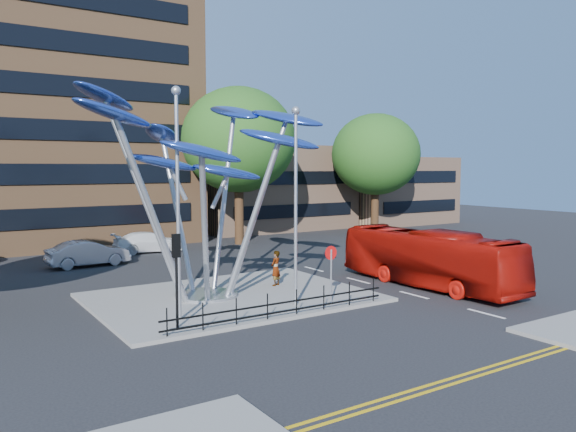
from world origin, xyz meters
TOP-DOWN VIEW (x-y plane):
  - ground at (0.00, 0.00)m, footprint 120.00×120.00m
  - traffic_island at (-1.00, 6.00)m, footprint 12.00×9.00m
  - double_yellow_near at (0.00, -6.00)m, footprint 40.00×0.12m
  - double_yellow_far at (0.00, -6.30)m, footprint 40.00×0.12m
  - brick_tower at (-6.00, 32.00)m, footprint 25.00×15.00m
  - low_building_near at (16.00, 30.00)m, footprint 15.00×8.00m
  - low_building_far at (30.00, 28.00)m, footprint 12.00×8.00m
  - tree_right at (8.00, 22.00)m, footprint 8.80×8.80m
  - tree_far at (22.00, 22.00)m, footprint 8.00×8.00m
  - leaf_sculpture at (-2.07, 6.68)m, footprint 12.72×9.54m
  - street_lamp_left at (-4.50, 3.50)m, footprint 0.36×0.36m
  - street_lamp_right at (0.50, 3.00)m, footprint 0.36×0.36m
  - traffic_light_island at (-5.00, 2.50)m, footprint 0.28×0.18m
  - no_entry_sign_island at (2.00, 2.52)m, footprint 0.60×0.10m
  - pedestrian_railing_front at (-1.00, 1.70)m, footprint 10.00×0.06m
  - red_bus at (8.50, 3.00)m, footprint 2.51×10.24m
  - pedestrian at (1.84, 6.74)m, footprint 0.75×0.67m
  - parked_car_mid at (-4.32, 18.25)m, footprint 4.86×1.99m
  - parked_car_right at (0.67, 21.73)m, footprint 5.02×2.24m

SIDE VIEW (x-z plane):
  - ground at x=0.00m, z-range 0.00..0.00m
  - double_yellow_near at x=0.00m, z-range 0.00..0.01m
  - double_yellow_far at x=0.00m, z-range 0.00..0.01m
  - traffic_island at x=-1.00m, z-range 0.00..0.15m
  - pedestrian_railing_front at x=-1.00m, z-range 0.05..1.05m
  - parked_car_right at x=0.67m, z-range 0.00..1.43m
  - parked_car_mid at x=-4.32m, z-range 0.00..1.57m
  - pedestrian at x=1.84m, z-range 0.15..1.88m
  - red_bus at x=8.50m, z-range 0.00..2.85m
  - no_entry_sign_island at x=2.00m, z-range 0.59..3.04m
  - traffic_light_island at x=-5.00m, z-range 0.90..4.33m
  - low_building_far at x=30.00m, z-range 0.00..7.00m
  - low_building_near at x=16.00m, z-range 0.00..8.00m
  - street_lamp_right at x=0.50m, z-range 0.94..9.24m
  - street_lamp_left at x=-4.50m, z-range 0.96..9.76m
  - leaf_sculpture at x=-2.07m, z-range 2.12..11.63m
  - tree_far at x=22.00m, z-range 1.70..12.51m
  - tree_right at x=8.00m, z-range 1.98..14.09m
  - brick_tower at x=-6.00m, z-range 0.00..30.00m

